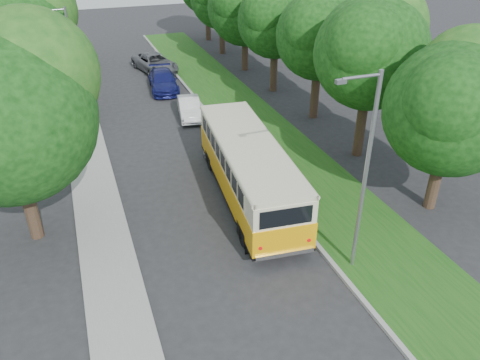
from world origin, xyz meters
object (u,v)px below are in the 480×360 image
object	(u,v)px
vintage_bus	(249,171)
car_silver	(217,135)
car_grey	(155,63)
car_blue	(163,81)
lamppost_near	(364,171)
car_white	(189,108)
lamppost_far	(73,64)

from	to	relation	value
vintage_bus	car_silver	distance (m)	6.31
car_grey	car_blue	bearing A→B (deg)	-107.42
lamppost_near	car_white	xyz separation A→B (m)	(-1.92, 17.46, -3.71)
lamppost_far	car_white	size ratio (longest dim) A/B	1.86
car_white	car_grey	xyz separation A→B (m)	(-0.10, 11.36, 0.10)
car_blue	car_grey	world-z (taller)	car_grey
lamppost_far	car_blue	size ratio (longest dim) A/B	1.47
car_blue	lamppost_near	bearing A→B (deg)	-78.15
car_blue	car_grey	bearing A→B (deg)	91.85
lamppost_near	car_white	size ratio (longest dim) A/B	1.99
vintage_bus	lamppost_near	bearing A→B (deg)	-66.78
lamppost_far	vintage_bus	distance (m)	14.39
lamppost_near	car_silver	distance (m)	13.02
car_white	lamppost_far	bearing A→B (deg)	-179.44
vintage_bus	car_white	distance (m)	11.35
car_silver	vintage_bus	bearing A→B (deg)	-76.07
vintage_bus	car_white	xyz separation A→B (m)	(0.05, 11.31, -0.91)
car_silver	car_blue	distance (m)	11.23
lamppost_far	car_silver	xyz separation A→B (m)	(7.34, -6.11, -3.41)
lamppost_near	vintage_bus	world-z (taller)	lamppost_near
lamppost_near	car_grey	xyz separation A→B (m)	(-2.01, 28.83, -3.60)
lamppost_near	lamppost_far	distance (m)	20.53
lamppost_near	car_blue	world-z (taller)	lamppost_near
vintage_bus	car_grey	world-z (taller)	vintage_bus
car_silver	car_grey	distance (m)	16.44
lamppost_near	lamppost_far	xyz separation A→B (m)	(-8.91, 18.50, -0.25)
vintage_bus	car_silver	xyz separation A→B (m)	(0.40, 6.24, -0.87)
vintage_bus	lamppost_far	bearing A→B (deg)	124.85
car_white	car_blue	xyz separation A→B (m)	(-0.48, 6.13, 0.08)
lamppost_near	vintage_bus	distance (m)	7.04
car_silver	car_blue	xyz separation A→B (m)	(-0.83, 11.20, 0.03)
vintage_bus	car_blue	bearing A→B (deg)	96.93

